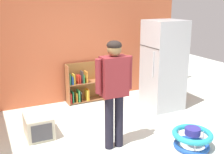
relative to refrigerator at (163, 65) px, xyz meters
name	(u,v)px	position (x,y,z in m)	size (l,w,h in m)	color
ground_plane	(118,150)	(-1.58, -1.13, -0.89)	(12.00, 12.00, 0.00)	silver
back_wall	(68,39)	(-1.58, 1.20, 0.46)	(5.20, 0.06, 2.70)	#CB653F
refrigerator	(163,65)	(0.00, 0.00, 0.00)	(0.73, 0.68, 1.78)	#B7BABF
bookshelf	(82,86)	(-1.36, 1.02, -0.53)	(0.80, 0.28, 0.85)	#9A6039
standing_person	(114,86)	(-1.59, -1.02, 0.08)	(0.57, 0.22, 1.62)	black
baby_walker	(192,138)	(-0.55, -1.55, -0.73)	(0.60, 0.60, 0.32)	#2152B2
pet_carrier	(38,126)	(-2.55, -0.19, -0.71)	(0.42, 0.55, 0.36)	beige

